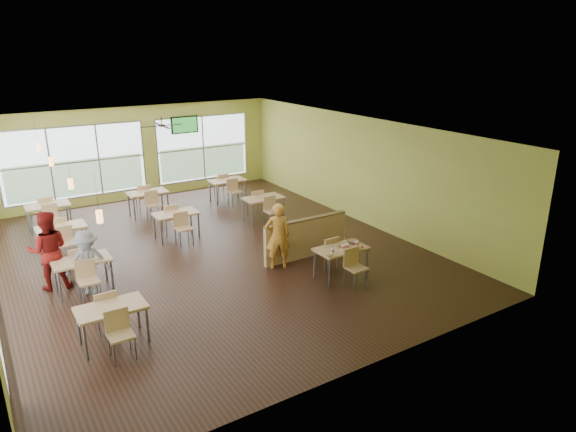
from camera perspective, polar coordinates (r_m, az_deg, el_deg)
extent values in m
plane|color=black|center=(13.61, -8.75, -4.09)|extent=(12.00, 12.00, 0.00)
plane|color=white|center=(12.73, -9.46, 9.31)|extent=(12.00, 12.00, 0.00)
cube|color=#ABA745|center=(18.61, -16.57, 6.69)|extent=(10.00, 0.04, 3.20)
cube|color=#ABA745|center=(8.25, 8.00, -7.53)|extent=(10.00, 0.04, 3.20)
cube|color=#ABA745|center=(15.65, 7.97, 5.13)|extent=(0.04, 12.00, 3.20)
cube|color=white|center=(18.18, -22.59, 5.53)|extent=(4.50, 0.02, 2.35)
cube|color=white|center=(19.41, -9.41, 7.46)|extent=(3.50, 0.02, 2.35)
cube|color=#B7BABC|center=(18.93, -15.47, 3.09)|extent=(8.00, 0.04, 0.05)
cube|color=tan|center=(11.88, 5.94, -3.62)|extent=(1.20, 0.70, 0.04)
cube|color=brown|center=(11.89, 5.94, -3.73)|extent=(1.22, 0.71, 0.01)
cylinder|color=slate|center=(11.52, 4.64, -6.36)|extent=(0.05, 0.05, 0.71)
cylinder|color=slate|center=(12.14, 8.74, -5.16)|extent=(0.05, 0.05, 0.71)
cylinder|color=slate|center=(11.94, 2.97, -5.38)|extent=(0.05, 0.05, 0.71)
cylinder|color=slate|center=(12.55, 7.02, -4.27)|extent=(0.05, 0.05, 0.71)
cube|color=tan|center=(12.39, 4.33, -4.01)|extent=(0.42, 0.42, 0.04)
cube|color=tan|center=(12.45, 3.84, -2.79)|extent=(0.42, 0.04, 0.40)
cube|color=tan|center=(11.60, 7.57, -5.76)|extent=(0.42, 0.42, 0.04)
cube|color=tan|center=(11.38, 8.23, -5.08)|extent=(0.42, 0.04, 0.40)
cube|color=tan|center=(13.05, 1.99, -2.53)|extent=(2.40, 0.12, 1.00)
cube|color=brown|center=(12.87, 2.02, -0.37)|extent=(2.40, 0.14, 0.04)
cube|color=tan|center=(9.83, -19.08, -9.60)|extent=(1.20, 0.70, 0.04)
cube|color=brown|center=(9.84, -19.07, -9.73)|extent=(1.22, 0.71, 0.01)
cylinder|color=slate|center=(9.68, -21.58, -12.92)|extent=(0.05, 0.05, 0.71)
cylinder|color=slate|center=(9.87, -15.34, -11.58)|extent=(0.05, 0.05, 0.71)
cylinder|color=slate|center=(10.19, -22.25, -11.37)|extent=(0.05, 0.05, 0.71)
cylinder|color=slate|center=(10.36, -16.33, -10.14)|extent=(0.05, 0.05, 0.71)
cube|color=tan|center=(10.44, -19.66, -9.68)|extent=(0.42, 0.42, 0.04)
cube|color=tan|center=(10.51, -20.04, -8.18)|extent=(0.42, 0.04, 0.40)
cube|color=tan|center=(9.49, -18.08, -12.49)|extent=(0.42, 0.42, 0.04)
cube|color=tan|center=(9.22, -17.90, -11.87)|extent=(0.42, 0.04, 0.40)
cube|color=tan|center=(12.08, -21.97, -4.57)|extent=(1.20, 0.70, 0.04)
cube|color=brown|center=(12.09, -21.96, -4.68)|extent=(1.22, 0.71, 0.01)
cylinder|color=slate|center=(11.90, -24.03, -7.19)|extent=(0.05, 0.05, 0.71)
cylinder|color=slate|center=(12.05, -18.97, -6.21)|extent=(0.05, 0.05, 0.71)
cylinder|color=slate|center=(12.43, -24.46, -6.15)|extent=(0.05, 0.05, 0.71)
cylinder|color=slate|center=(12.57, -19.62, -5.24)|extent=(0.05, 0.05, 0.71)
cube|color=tan|center=(12.69, -22.31, -4.88)|extent=(0.42, 0.42, 0.04)
cube|color=tan|center=(12.78, -22.59, -3.67)|extent=(0.42, 0.04, 0.40)
cube|color=tan|center=(11.69, -21.28, -6.77)|extent=(0.42, 0.42, 0.04)
cube|color=tan|center=(11.43, -21.21, -6.13)|extent=(0.42, 0.04, 0.40)
cube|color=tan|center=(14.41, -23.92, -1.14)|extent=(1.20, 0.70, 0.04)
cube|color=brown|center=(14.42, -23.90, -1.23)|extent=(1.22, 0.71, 0.01)
cylinder|color=slate|center=(14.20, -25.66, -3.28)|extent=(0.05, 0.05, 0.71)
cylinder|color=slate|center=(14.33, -21.42, -2.51)|extent=(0.05, 0.05, 0.71)
cylinder|color=slate|center=(14.75, -25.96, -2.54)|extent=(0.05, 0.05, 0.71)
cylinder|color=slate|center=(14.87, -21.87, -1.81)|extent=(0.05, 0.05, 0.71)
cube|color=tan|center=(15.01, -24.12, -1.53)|extent=(0.42, 0.42, 0.04)
cube|color=tan|center=(15.13, -24.34, -0.54)|extent=(0.42, 0.04, 0.40)
cube|color=tan|center=(13.98, -23.40, -2.87)|extent=(0.42, 0.42, 0.04)
cube|color=tan|center=(13.73, -23.38, -2.27)|extent=(0.42, 0.04, 0.40)
cube|color=tan|center=(16.50, -25.16, 1.08)|extent=(1.20, 0.70, 0.04)
cube|color=brown|center=(16.51, -25.15, 0.99)|extent=(1.22, 0.71, 0.01)
cylinder|color=slate|center=(16.28, -26.70, -0.76)|extent=(0.05, 0.05, 0.71)
cylinder|color=slate|center=(16.39, -22.99, -0.11)|extent=(0.05, 0.05, 0.71)
cylinder|color=slate|center=(16.84, -26.93, -0.20)|extent=(0.05, 0.05, 0.71)
cylinder|color=slate|center=(16.94, -23.34, 0.43)|extent=(0.05, 0.05, 0.71)
cube|color=tan|center=(17.10, -25.30, 0.65)|extent=(0.42, 0.42, 0.04)
cube|color=tan|center=(17.22, -25.49, 1.51)|extent=(0.42, 0.04, 0.40)
cube|color=tan|center=(16.05, -24.75, -0.37)|extent=(0.42, 0.42, 0.04)
cube|color=tan|center=(15.81, -24.75, 0.19)|extent=(0.42, 0.04, 0.40)
cube|color=tan|center=(14.57, -12.37, 0.29)|extent=(1.20, 0.70, 0.04)
cube|color=brown|center=(14.58, -12.36, 0.20)|extent=(1.22, 0.71, 0.01)
cylinder|color=slate|center=(14.27, -13.88, -1.81)|extent=(0.05, 0.05, 0.71)
cylinder|color=slate|center=(14.61, -9.89, -1.05)|extent=(0.05, 0.05, 0.71)
cylinder|color=slate|center=(14.79, -14.61, -1.14)|extent=(0.05, 0.05, 0.71)
cylinder|color=slate|center=(15.13, -10.74, -0.41)|extent=(0.05, 0.05, 0.71)
cube|color=tan|center=(15.15, -13.02, -0.16)|extent=(0.42, 0.42, 0.04)
cube|color=tan|center=(15.26, -13.32, 0.82)|extent=(0.42, 0.04, 0.40)
cube|color=tan|center=(14.17, -11.51, -1.37)|extent=(0.42, 0.42, 0.04)
cube|color=tan|center=(13.93, -11.28, -0.75)|extent=(0.42, 0.04, 0.40)
cube|color=tan|center=(16.85, -15.34, 2.56)|extent=(1.20, 0.70, 0.04)
cube|color=brown|center=(16.86, -15.34, 2.48)|extent=(1.22, 0.71, 0.01)
cylinder|color=slate|center=(16.55, -16.70, 0.78)|extent=(0.05, 0.05, 0.71)
cylinder|color=slate|center=(16.85, -13.19, 1.40)|extent=(0.05, 0.05, 0.71)
cylinder|color=slate|center=(17.09, -17.25, 1.28)|extent=(0.05, 0.05, 0.71)
cylinder|color=slate|center=(17.38, -13.84, 1.87)|extent=(0.05, 0.05, 0.71)
cube|color=tan|center=(17.44, -15.81, 2.09)|extent=(0.42, 0.42, 0.04)
cube|color=tan|center=(17.56, -16.06, 2.92)|extent=(0.42, 0.04, 0.40)
cube|color=tan|center=(16.43, -14.68, 1.18)|extent=(0.42, 0.42, 0.04)
cube|color=tan|center=(16.19, -14.53, 1.75)|extent=(0.42, 0.04, 0.40)
cube|color=tan|center=(15.68, -2.75, 2.02)|extent=(1.20, 0.70, 0.04)
cube|color=brown|center=(15.69, -2.75, 1.94)|extent=(1.22, 0.71, 0.01)
cylinder|color=slate|center=(15.30, -3.95, 0.10)|extent=(0.05, 0.05, 0.71)
cylinder|color=slate|center=(15.81, -0.51, 0.77)|extent=(0.05, 0.05, 0.71)
cylinder|color=slate|center=(15.79, -4.96, 0.67)|extent=(0.05, 0.05, 0.71)
cylinder|color=slate|center=(16.29, -1.59, 1.30)|extent=(0.05, 0.05, 0.71)
cube|color=tan|center=(16.22, -3.70, 1.55)|extent=(0.42, 0.42, 0.04)
cube|color=tan|center=(16.32, -4.04, 2.45)|extent=(0.42, 0.04, 0.40)
cube|color=tan|center=(15.31, -1.72, 0.52)|extent=(0.42, 0.42, 0.04)
cube|color=tan|center=(15.08, -1.36, 1.13)|extent=(0.42, 0.04, 0.40)
cube|color=tan|center=(17.82, -6.75, 3.96)|extent=(1.20, 0.70, 0.04)
cube|color=brown|center=(17.82, -6.74, 3.88)|extent=(1.22, 0.71, 0.01)
cylinder|color=slate|center=(17.45, -7.88, 2.31)|extent=(0.05, 0.05, 0.71)
cylinder|color=slate|center=(17.90, -4.74, 2.85)|extent=(0.05, 0.05, 0.71)
cylinder|color=slate|center=(17.96, -8.66, 2.75)|extent=(0.05, 0.05, 0.71)
cylinder|color=slate|center=(18.40, -5.58, 3.26)|extent=(0.05, 0.05, 0.71)
cube|color=tan|center=(18.37, -7.46, 3.48)|extent=(0.42, 0.42, 0.04)
cube|color=tan|center=(18.48, -7.74, 4.26)|extent=(0.42, 0.04, 0.40)
cube|color=tan|center=(17.41, -5.92, 2.69)|extent=(0.42, 0.42, 0.04)
cube|color=tan|center=(17.19, -5.66, 3.25)|extent=(0.42, 0.04, 0.40)
cylinder|color=#2D2119|center=(9.06, -20.49, 2.33)|extent=(0.01, 0.01, 0.70)
cylinder|color=#EE864B|center=(9.18, -20.21, -0.07)|extent=(0.11, 0.11, 0.22)
cylinder|color=#2D2119|center=(11.46, -23.25, 5.23)|extent=(0.01, 0.01, 0.70)
cylinder|color=#EE864B|center=(11.55, -23.00, 3.31)|extent=(0.11, 0.11, 0.22)
cylinder|color=#2D2119|center=(13.89, -25.06, 7.12)|extent=(0.01, 0.01, 0.70)
cylinder|color=#EE864B|center=(13.97, -24.84, 5.52)|extent=(0.11, 0.11, 0.22)
cylinder|color=#2D2119|center=(16.05, -26.21, 8.30)|extent=(0.01, 0.01, 0.70)
cylinder|color=#EE864B|center=(16.12, -26.00, 6.91)|extent=(0.11, 0.11, 0.22)
cylinder|color=#2D2119|center=(15.53, -13.89, 10.23)|extent=(0.03, 0.03, 0.24)
cylinder|color=#2D2119|center=(15.55, -13.85, 9.72)|extent=(0.16, 0.16, 0.06)
cube|color=#2D2119|center=(15.66, -12.62, 9.87)|extent=(0.55, 0.10, 0.01)
cube|color=#2D2119|center=(15.88, -14.27, 9.87)|extent=(0.10, 0.55, 0.01)
cube|color=#2D2119|center=(15.44, -15.09, 9.57)|extent=(0.55, 0.10, 0.01)
cube|color=#2D2119|center=(15.22, -13.41, 9.57)|extent=(0.10, 0.55, 0.01)
cube|color=black|center=(18.92, -11.43, 9.91)|extent=(1.00, 0.06, 0.60)
cube|color=green|center=(18.89, -11.39, 9.89)|extent=(0.90, 0.01, 0.52)
imported|color=#CD5116|center=(12.31, -1.14, -2.24)|extent=(0.71, 0.61, 1.65)
imported|color=maroon|center=(12.45, -25.08, -3.49)|extent=(0.99, 0.84, 1.79)
imported|color=slate|center=(11.92, -21.36, -4.82)|extent=(1.06, 0.81, 1.45)
cone|color=white|center=(11.54, 4.96, -3.89)|extent=(0.08, 0.08, 0.11)
cylinder|color=red|center=(11.54, 4.96, -3.88)|extent=(0.07, 0.07, 0.03)
cylinder|color=white|center=(11.52, 4.97, -3.62)|extent=(0.08, 0.08, 0.01)
cylinder|color=blue|center=(11.48, 4.98, -3.19)|extent=(0.02, 0.05, 0.19)
cone|color=white|center=(11.74, 6.17, -3.49)|extent=(0.09, 0.09, 0.12)
cylinder|color=red|center=(11.74, 6.17, -3.48)|extent=(0.08, 0.08, 0.03)
cylinder|color=white|center=(11.72, 6.18, -3.20)|extent=(0.09, 0.09, 0.01)
cylinder|color=#F9FF0B|center=(11.68, 6.20, -2.74)|extent=(0.01, 0.05, 0.21)
cone|color=white|center=(11.81, 6.57, -3.36)|extent=(0.09, 0.09, 0.12)
cylinder|color=red|center=(11.81, 6.57, -3.35)|extent=(0.08, 0.08, 0.04)
cylinder|color=white|center=(11.79, 6.58, -3.06)|extent=(0.09, 0.09, 0.01)
cylinder|color=red|center=(11.75, 6.60, -2.58)|extent=(0.02, 0.06, 0.22)
cone|color=white|center=(12.00, 7.63, -3.07)|extent=(0.09, 0.09, 0.11)
cylinder|color=red|center=(12.00, 7.63, -3.05)|extent=(0.08, 0.08, 0.03)
cylinder|color=white|center=(11.98, 7.64, -2.79)|extent=(0.09, 0.09, 0.01)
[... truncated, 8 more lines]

